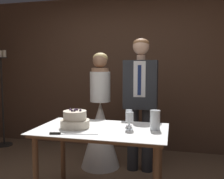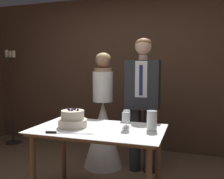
{
  "view_description": "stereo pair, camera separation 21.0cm",
  "coord_description": "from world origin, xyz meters",
  "px_view_note": "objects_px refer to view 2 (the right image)",
  "views": [
    {
      "loc": [
        0.78,
        -2.15,
        1.4
      ],
      "look_at": [
        0.09,
        0.66,
        1.13
      ],
      "focal_mm": 40.0,
      "sensor_mm": 36.0,
      "label": 1
    },
    {
      "loc": [
        0.98,
        -2.1,
        1.4
      ],
      "look_at": [
        0.09,
        0.66,
        1.13
      ],
      "focal_mm": 40.0,
      "sensor_mm": 36.0,
      "label": 2
    }
  ],
  "objects_px": {
    "wine_glass_near": "(126,117)",
    "candle_stand": "(12,96)",
    "tiered_cake": "(73,120)",
    "cake_knife": "(60,133)",
    "hurricane_candle": "(152,121)",
    "wine_glass_middle": "(127,115)",
    "bride": "(103,125)",
    "cake_table": "(98,138)",
    "groom": "(143,97)"
  },
  "relations": [
    {
      "from": "bride",
      "to": "candle_stand",
      "type": "height_order",
      "value": "candle_stand"
    },
    {
      "from": "wine_glass_near",
      "to": "wine_glass_middle",
      "type": "height_order",
      "value": "wine_glass_near"
    },
    {
      "from": "bride",
      "to": "candle_stand",
      "type": "distance_m",
      "value": 2.01
    },
    {
      "from": "wine_glass_near",
      "to": "candle_stand",
      "type": "bearing_deg",
      "value": 151.4
    },
    {
      "from": "cake_table",
      "to": "wine_glass_middle",
      "type": "height_order",
      "value": "wine_glass_middle"
    },
    {
      "from": "bride",
      "to": "candle_stand",
      "type": "bearing_deg",
      "value": 165.83
    },
    {
      "from": "tiered_cake",
      "to": "wine_glass_middle",
      "type": "distance_m",
      "value": 0.56
    },
    {
      "from": "cake_table",
      "to": "wine_glass_near",
      "type": "xyz_separation_m",
      "value": [
        0.28,
        0.03,
        0.22
      ]
    },
    {
      "from": "cake_table",
      "to": "wine_glass_near",
      "type": "height_order",
      "value": "wine_glass_near"
    },
    {
      "from": "cake_knife",
      "to": "wine_glass_middle",
      "type": "relative_size",
      "value": 2.58
    },
    {
      "from": "wine_glass_near",
      "to": "wine_glass_middle",
      "type": "bearing_deg",
      "value": 102.31
    },
    {
      "from": "tiered_cake",
      "to": "wine_glass_near",
      "type": "distance_m",
      "value": 0.56
    },
    {
      "from": "cake_knife",
      "to": "candle_stand",
      "type": "bearing_deg",
      "value": 125.6
    },
    {
      "from": "cake_table",
      "to": "groom",
      "type": "relative_size",
      "value": 0.75
    },
    {
      "from": "wine_glass_middle",
      "to": "bride",
      "type": "xyz_separation_m",
      "value": [
        -0.53,
        0.72,
        -0.31
      ]
    },
    {
      "from": "wine_glass_middle",
      "to": "hurricane_candle",
      "type": "bearing_deg",
      "value": -18.85
    },
    {
      "from": "tiered_cake",
      "to": "candle_stand",
      "type": "height_order",
      "value": "candle_stand"
    },
    {
      "from": "cake_knife",
      "to": "wine_glass_middle",
      "type": "height_order",
      "value": "wine_glass_middle"
    },
    {
      "from": "wine_glass_near",
      "to": "cake_knife",
      "type": "bearing_deg",
      "value": -149.22
    },
    {
      "from": "groom",
      "to": "hurricane_candle",
      "type": "bearing_deg",
      "value": -73.07
    },
    {
      "from": "hurricane_candle",
      "to": "groom",
      "type": "bearing_deg",
      "value": 106.93
    },
    {
      "from": "tiered_cake",
      "to": "cake_knife",
      "type": "height_order",
      "value": "tiered_cake"
    },
    {
      "from": "tiered_cake",
      "to": "cake_knife",
      "type": "distance_m",
      "value": 0.27
    },
    {
      "from": "hurricane_candle",
      "to": "candle_stand",
      "type": "relative_size",
      "value": 0.11
    },
    {
      "from": "tiered_cake",
      "to": "hurricane_candle",
      "type": "relative_size",
      "value": 1.53
    },
    {
      "from": "tiered_cake",
      "to": "hurricane_candle",
      "type": "distance_m",
      "value": 0.8
    },
    {
      "from": "cake_knife",
      "to": "wine_glass_middle",
      "type": "distance_m",
      "value": 0.71
    },
    {
      "from": "wine_glass_near",
      "to": "hurricane_candle",
      "type": "bearing_deg",
      "value": 11.76
    },
    {
      "from": "cake_knife",
      "to": "hurricane_candle",
      "type": "xyz_separation_m",
      "value": [
        0.79,
        0.38,
        0.08
      ]
    },
    {
      "from": "wine_glass_near",
      "to": "hurricane_candle",
      "type": "height_order",
      "value": "hurricane_candle"
    },
    {
      "from": "tiered_cake",
      "to": "candle_stand",
      "type": "xyz_separation_m",
      "value": [
        -1.94,
        1.42,
        0.01
      ]
    },
    {
      "from": "candle_stand",
      "to": "wine_glass_middle",
      "type": "bearing_deg",
      "value": -26.24
    },
    {
      "from": "tiered_cake",
      "to": "candle_stand",
      "type": "bearing_deg",
      "value": 143.82
    },
    {
      "from": "tiered_cake",
      "to": "hurricane_candle",
      "type": "xyz_separation_m",
      "value": [
        0.8,
        0.11,
        0.01
      ]
    },
    {
      "from": "cake_knife",
      "to": "groom",
      "type": "bearing_deg",
      "value": 52.05
    },
    {
      "from": "cake_table",
      "to": "groom",
      "type": "xyz_separation_m",
      "value": [
        0.28,
        0.9,
        0.32
      ]
    },
    {
      "from": "bride",
      "to": "groom",
      "type": "distance_m",
      "value": 0.69
    },
    {
      "from": "candle_stand",
      "to": "cake_knife",
      "type": "bearing_deg",
      "value": -40.9
    },
    {
      "from": "candle_stand",
      "to": "cake_table",
      "type": "bearing_deg",
      "value": -32.14
    },
    {
      "from": "hurricane_candle",
      "to": "bride",
      "type": "distance_m",
      "value": 1.18
    },
    {
      "from": "wine_glass_near",
      "to": "candle_stand",
      "type": "distance_m",
      "value": 2.84
    },
    {
      "from": "groom",
      "to": "bride",
      "type": "bearing_deg",
      "value": 179.95
    },
    {
      "from": "tiered_cake",
      "to": "bride",
      "type": "relative_size",
      "value": 0.19
    },
    {
      "from": "bride",
      "to": "tiered_cake",
      "type": "bearing_deg",
      "value": -89.53
    },
    {
      "from": "hurricane_candle",
      "to": "bride",
      "type": "bearing_deg",
      "value": 134.46
    },
    {
      "from": "cake_table",
      "to": "candle_stand",
      "type": "height_order",
      "value": "candle_stand"
    },
    {
      "from": "tiered_cake",
      "to": "cake_table",
      "type": "bearing_deg",
      "value": 6.54
    },
    {
      "from": "wine_glass_near",
      "to": "hurricane_candle",
      "type": "distance_m",
      "value": 0.25
    },
    {
      "from": "wine_glass_near",
      "to": "bride",
      "type": "xyz_separation_m",
      "value": [
        -0.56,
        0.87,
        -0.32
      ]
    },
    {
      "from": "cake_table",
      "to": "candle_stand",
      "type": "distance_m",
      "value": 2.62
    }
  ]
}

